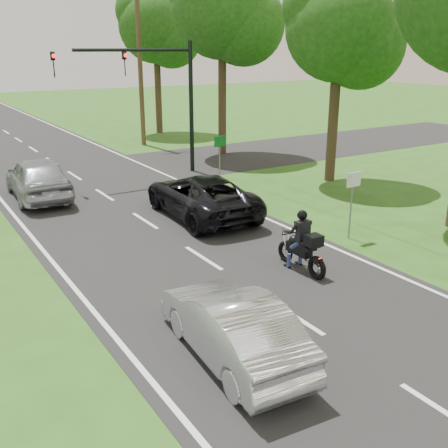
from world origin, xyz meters
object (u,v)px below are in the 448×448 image
(sign_green, at_px, (220,148))
(motorcycle_rider, at_px, (303,247))
(silver_sedan, at_px, (232,326))
(silver_suv, at_px, (38,177))
(utility_pole_far, at_px, (140,59))
(traffic_signal, at_px, (154,85))
(dark_suv, at_px, (201,195))
(sign_white, at_px, (353,189))

(sign_green, bearing_deg, motorcycle_rider, -108.72)
(silver_sedan, bearing_deg, motorcycle_rider, -142.39)
(silver_suv, bearing_deg, sign_green, 168.17)
(utility_pole_far, bearing_deg, sign_green, -96.73)
(motorcycle_rider, bearing_deg, traffic_signal, 84.70)
(dark_suv, height_order, traffic_signal, traffic_signal)
(sign_white, distance_m, sign_green, 8.00)
(motorcycle_rider, distance_m, dark_suv, 5.64)
(silver_sedan, height_order, silver_suv, silver_suv)
(silver_sedan, height_order, utility_pole_far, utility_pole_far)
(utility_pole_far, bearing_deg, motorcycle_rider, -102.30)
(sign_white, bearing_deg, motorcycle_rider, -158.55)
(utility_pole_far, bearing_deg, traffic_signal, -109.68)
(silver_sedan, bearing_deg, sign_green, -116.11)
(motorcycle_rider, height_order, traffic_signal, traffic_signal)
(dark_suv, xyz_separation_m, sign_green, (2.97, 3.50, 0.85))
(silver_suv, distance_m, traffic_signal, 6.64)
(traffic_signal, bearing_deg, silver_suv, -169.20)
(silver_sedan, bearing_deg, silver_suv, -84.03)
(motorcycle_rider, distance_m, utility_pole_far, 21.10)
(motorcycle_rider, height_order, utility_pole_far, utility_pole_far)
(utility_pole_far, xyz_separation_m, sign_green, (-1.30, -11.02, -3.49))
(traffic_signal, xyz_separation_m, sign_white, (1.36, -11.02, -2.54))
(traffic_signal, distance_m, sign_green, 4.24)
(silver_sedan, distance_m, utility_pole_far, 24.50)
(traffic_signal, bearing_deg, motorcycle_rider, -97.19)
(silver_sedan, distance_m, silver_suv, 13.56)
(traffic_signal, height_order, sign_green, traffic_signal)
(silver_suv, bearing_deg, traffic_signal, -166.05)
(utility_pole_far, bearing_deg, dark_suv, -106.38)
(silver_suv, distance_m, sign_green, 7.52)
(motorcycle_rider, xyz_separation_m, dark_suv, (0.13, 5.64, 0.09))
(silver_sedan, height_order, sign_white, sign_white)
(dark_suv, height_order, silver_sedan, dark_suv)
(dark_suv, relative_size, sign_white, 2.51)
(silver_sedan, xyz_separation_m, traffic_signal, (5.38, 14.64, 3.46))
(utility_pole_far, bearing_deg, silver_suv, -133.20)
(motorcycle_rider, xyz_separation_m, utility_pole_far, (4.40, 20.16, 4.42))
(utility_pole_far, xyz_separation_m, sign_white, (-1.50, -19.02, -3.49))
(dark_suv, distance_m, silver_suv, 6.91)
(traffic_signal, distance_m, sign_white, 11.39)
(sign_white, relative_size, sign_green, 1.00)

